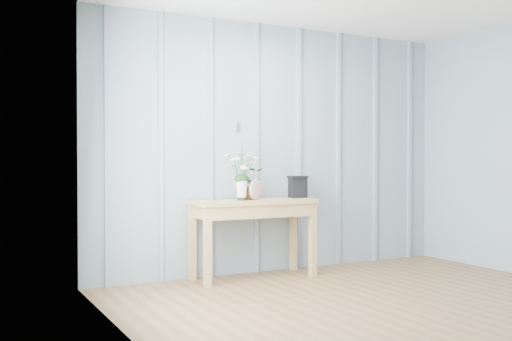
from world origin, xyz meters
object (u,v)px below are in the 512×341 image
daisy_vase (242,165)px  felt_disc_vessel (256,189)px  sideboard (254,212)px  carved_box (298,187)px

daisy_vase → felt_disc_vessel: 0.27m
sideboard → daisy_vase: daisy_vase is taller
daisy_vase → carved_box: bearing=7.7°
sideboard → carved_box: 0.58m
sideboard → felt_disc_vessel: 0.22m
sideboard → felt_disc_vessel: felt_disc_vessel is taller
daisy_vase → carved_box: (0.67, 0.09, -0.22)m
sideboard → carved_box: bearing=6.0°
carved_box → felt_disc_vessel: bearing=-171.2°
felt_disc_vessel → carved_box: size_ratio=0.94×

